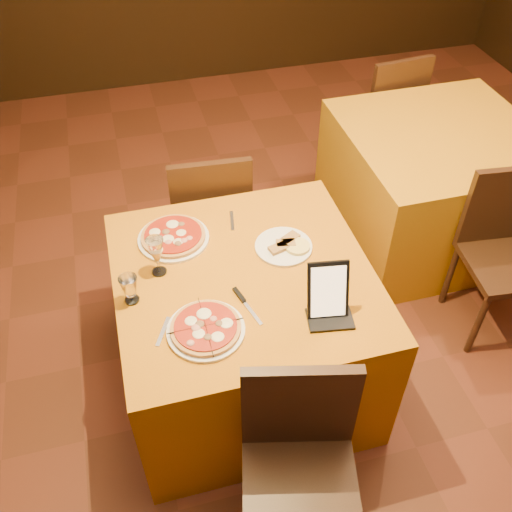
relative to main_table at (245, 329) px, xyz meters
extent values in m
cube|color=#5E2D19|center=(0.30, -0.16, -0.38)|extent=(6.00, 7.00, 0.01)
cube|color=#B76B0B|center=(0.00, 0.00, 0.00)|extent=(1.10, 1.10, 0.75)
cube|color=#C27E0C|center=(1.39, 0.80, 0.00)|extent=(1.10, 1.10, 0.75)
cylinder|color=white|center=(-0.22, -0.27, 0.38)|extent=(0.31, 0.31, 0.01)
cylinder|color=#AD4C23|center=(-0.22, -0.27, 0.40)|extent=(0.28, 0.28, 0.02)
cylinder|color=white|center=(-0.25, 0.29, 0.38)|extent=(0.32, 0.32, 0.01)
cylinder|color=#AD4C23|center=(-0.25, 0.29, 0.40)|extent=(0.29, 0.29, 0.02)
cylinder|color=white|center=(0.21, 0.11, 0.38)|extent=(0.26, 0.26, 0.01)
cylinder|color=olive|center=(0.21, 0.11, 0.40)|extent=(0.16, 0.16, 0.02)
cube|color=black|center=(0.27, -0.29, 0.49)|extent=(0.18, 0.12, 0.23)
cube|color=silver|center=(-0.03, -0.20, 0.38)|extent=(0.07, 0.19, 0.01)
cube|color=silver|center=(-0.38, -0.23, 0.38)|extent=(0.08, 0.14, 0.01)
cube|color=#AEAFB5|center=(0.03, 0.35, 0.38)|extent=(0.04, 0.14, 0.01)
camera|label=1|loc=(-0.39, -1.67, 2.12)|focal=40.00mm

